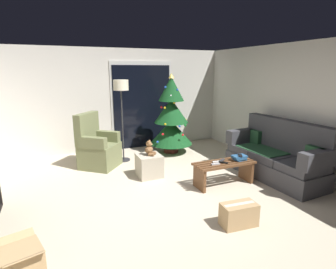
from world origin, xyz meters
TOP-DOWN VIEW (x-y plane):
  - ground_plane at (0.00, 0.00)m, footprint 7.00×7.00m
  - wall_back at (0.00, 3.06)m, footprint 5.72×0.12m
  - wall_right at (2.86, 0.00)m, footprint 0.12×6.00m
  - patio_door_frame at (0.66, 2.99)m, footprint 1.60×0.02m
  - patio_door_glass at (0.66, 2.97)m, footprint 1.50×0.02m
  - couch at (2.32, -0.02)m, footprint 0.87×1.98m
  - coffee_table at (1.20, 0.06)m, footprint 1.10×0.40m
  - remote_graphite at (1.20, 0.14)m, footprint 0.16×0.12m
  - remote_black at (1.15, 0.03)m, footprint 0.14×0.15m
  - remote_silver at (0.99, 0.01)m, footprint 0.16×0.05m
  - remote_white at (1.07, 0.11)m, footprint 0.16×0.06m
  - book_stack at (1.50, 0.05)m, footprint 0.26×0.18m
  - cell_phone at (1.50, 0.02)m, footprint 0.14×0.16m
  - christmas_tree at (1.14, 2.22)m, footprint 1.04×1.04m
  - armchair at (-0.69, 1.88)m, footprint 0.97×0.96m
  - floor_lamp at (-0.10, 2.06)m, footprint 0.32×0.32m
  - ottoman at (0.12, 0.95)m, footprint 0.44×0.44m
  - teddy_bear_chestnut at (0.13, 0.94)m, footprint 0.22×0.21m
  - teddy_bear_honey_by_tree at (0.44, 1.90)m, footprint 0.21×0.21m
  - cardboard_box_taped_mid_floor at (0.63, -1.11)m, footprint 0.49×0.29m
  - cardboard_box_open_near_shelf at (-1.91, -0.92)m, footprint 0.49×0.60m

SIDE VIEW (x-z plane):
  - ground_plane at x=0.00m, z-range 0.00..0.00m
  - teddy_bear_honey_by_tree at x=0.44m, z-range -0.02..0.26m
  - cardboard_box_open_near_shelf at x=-1.91m, z-range -0.02..0.28m
  - cardboard_box_taped_mid_floor at x=0.63m, z-range 0.00..0.31m
  - ottoman at x=0.12m, z-range 0.00..0.42m
  - coffee_table at x=1.20m, z-range 0.07..0.48m
  - couch at x=2.32m, z-range -0.14..0.94m
  - armchair at x=-0.69m, z-range -0.16..0.97m
  - remote_graphite at x=1.20m, z-range 0.42..0.44m
  - remote_black at x=1.15m, z-range 0.42..0.44m
  - remote_silver at x=0.99m, z-range 0.42..0.44m
  - remote_white at x=1.07m, z-range 0.42..0.44m
  - book_stack at x=1.50m, z-range 0.42..0.51m
  - cell_phone at x=1.50m, z-range 0.51..0.52m
  - teddy_bear_chestnut at x=0.13m, z-range 0.40..0.69m
  - christmas_tree at x=1.14m, z-range -0.10..1.81m
  - patio_door_glass at x=0.66m, z-range 0.00..2.10m
  - patio_door_frame at x=0.66m, z-range 0.00..2.20m
  - wall_back at x=0.00m, z-range 0.00..2.50m
  - wall_right at x=2.86m, z-range 0.00..2.50m
  - floor_lamp at x=-0.10m, z-range 0.61..2.40m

